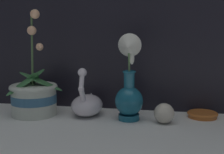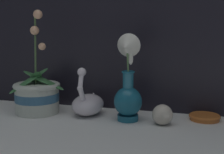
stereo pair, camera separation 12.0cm
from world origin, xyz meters
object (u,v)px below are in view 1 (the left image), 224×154
(glass_sphere, at_px, (164,113))
(blue_vase, at_px, (129,88))
(amber_dish, at_px, (203,114))
(orchid_potted_plant, at_px, (34,96))
(swan_figurine, at_px, (87,103))

(glass_sphere, bearing_deg, blue_vase, 174.27)
(glass_sphere, height_order, amber_dish, glass_sphere)
(orchid_potted_plant, distance_m, glass_sphere, 0.52)
(swan_figurine, bearing_deg, amber_dish, 6.75)
(amber_dish, bearing_deg, blue_vase, -161.78)
(blue_vase, xyz_separation_m, glass_sphere, (0.13, -0.01, -0.09))
(swan_figurine, xyz_separation_m, blue_vase, (0.17, -0.04, 0.08))
(blue_vase, xyz_separation_m, amber_dish, (0.28, 0.09, -0.11))
(swan_figurine, bearing_deg, blue_vase, -12.57)
(swan_figurine, distance_m, blue_vase, 0.19)
(blue_vase, relative_size, glass_sphere, 4.37)
(swan_figurine, xyz_separation_m, amber_dish, (0.45, 0.05, -0.04))
(blue_vase, bearing_deg, swan_figurine, 167.43)
(swan_figurine, distance_m, amber_dish, 0.46)
(orchid_potted_plant, bearing_deg, glass_sphere, -2.45)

